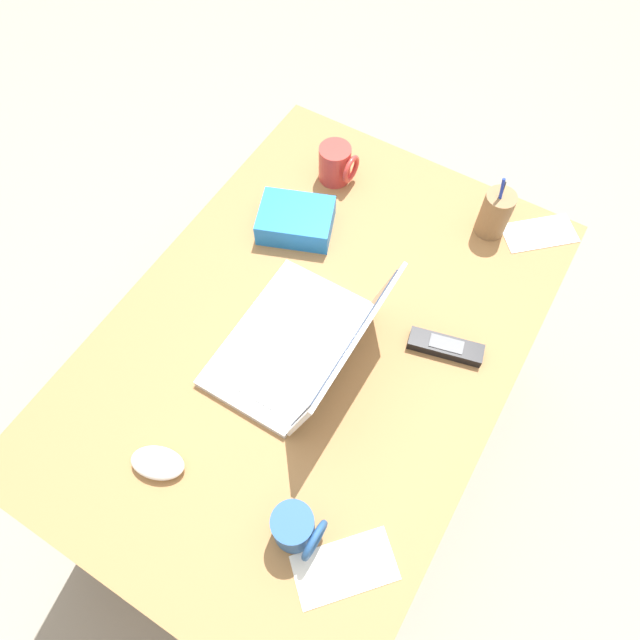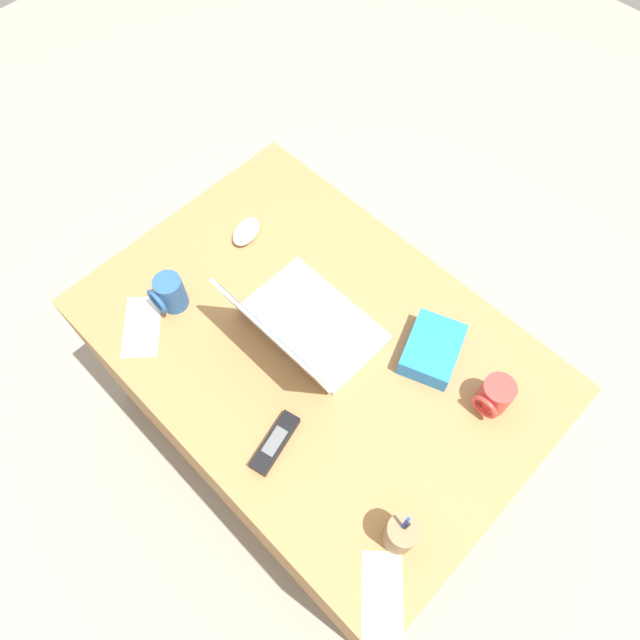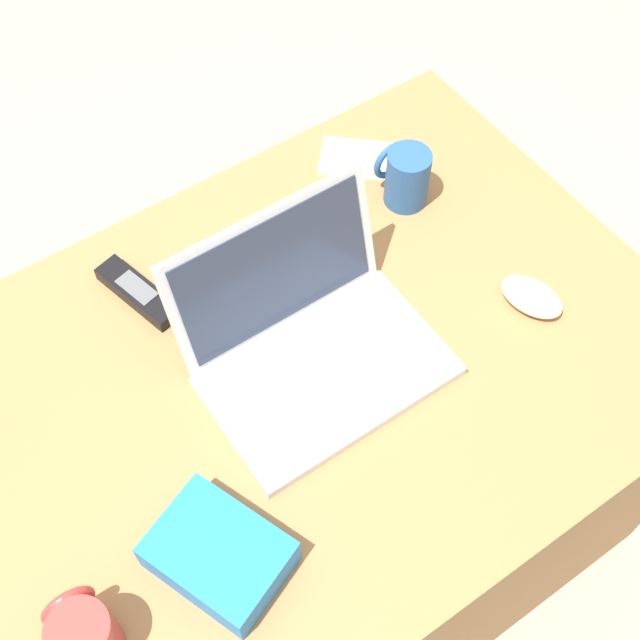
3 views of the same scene
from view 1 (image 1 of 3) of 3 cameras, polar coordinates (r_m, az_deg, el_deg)
name	(u,v)px [view 1 (image 1 of 3)]	position (r m, az deg, el deg)	size (l,w,h in m)	color
ground_plane	(314,438)	(1.87, -0.57, -11.69)	(6.00, 6.00, 0.00)	gray
desk	(313,398)	(1.53, -0.69, -7.79)	(1.18, 0.82, 0.70)	#9E7042
laptop	(304,345)	(1.16, -1.63, -2.49)	(0.35, 0.28, 0.22)	silver
computer_mouse	(158,463)	(1.14, -15.86, -13.52)	(0.06, 0.10, 0.04)	white
coffee_mug_white	(336,164)	(1.44, 1.62, 15.27)	(0.08, 0.09, 0.10)	#C63833
coffee_mug_tall	(296,528)	(1.04, -2.45, -20.03)	(0.07, 0.09, 0.10)	#26518C
cordless_phone	(445,347)	(1.22, 12.38, -2.61)	(0.08, 0.16, 0.03)	black
pen_holder	(495,213)	(1.38, 17.04, 10.11)	(0.07, 0.07, 0.17)	olive
snack_bag	(296,220)	(1.35, -2.42, 9.88)	(0.13, 0.17, 0.06)	blue
paper_note_near_laptop	(539,233)	(1.46, 20.98, 8.08)	(0.09, 0.17, 0.00)	white
paper_note_left	(345,568)	(1.08, 2.47, -23.41)	(0.18, 0.09, 0.00)	white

